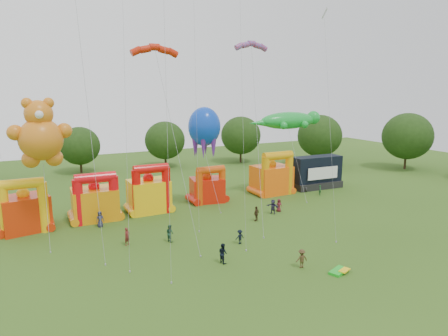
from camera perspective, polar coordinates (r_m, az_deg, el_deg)
name	(u,v)px	position (r m, az deg, el deg)	size (l,w,h in m)	color
ground	(298,305)	(32.52, 10.54, -18.68)	(160.00, 160.00, 0.00)	#2F5217
tree_ring	(283,226)	(29.71, 8.38, -8.27)	(125.54, 127.67, 12.07)	#352314
bouncy_castle_0	(25,211)	(51.27, -26.58, -5.46)	(5.71, 4.91, 6.43)	red
bouncy_castle_1	(95,201)	(52.36, -17.92, -4.56)	(5.53, 4.48, 6.25)	orange
bouncy_castle_2	(149,193)	(53.84, -10.62, -3.59)	(5.18, 4.19, 6.67)	yellow
bouncy_castle_3	(208,188)	(57.81, -2.33, -2.83)	(5.13, 4.39, 5.45)	red
bouncy_castle_4	(273,177)	(62.66, 6.95, -1.33)	(5.76, 4.71, 6.84)	#FF600D
stage_trailer	(317,173)	(67.51, 13.09, -0.64)	(8.49, 3.46, 5.34)	black
teddy_bear_kite	(41,142)	(45.89, -24.65, 3.34)	(6.31, 6.77, 15.36)	orange
gecko_kite	(292,139)	(61.59, 9.72, 4.07)	(12.78, 8.72, 12.80)	green
octopus_kite	(206,138)	(53.94, -2.63, 4.25)	(4.39, 6.19, 13.87)	#0C3BBD
parafoil_kites	(223,134)	(43.87, -0.15, 4.94)	(25.33, 11.47, 30.73)	red
diamond_kites	(209,79)	(40.57, -2.09, 12.61)	(24.08, 16.98, 43.74)	red
folded_kite_bundle	(339,271)	(38.21, 16.15, -13.96)	(2.23, 1.66, 0.31)	green
spectator_0	(100,219)	(49.85, -17.29, -7.00)	(0.94, 0.61, 1.92)	#272841
spectator_1	(127,236)	(43.55, -13.67, -9.48)	(0.70, 0.46, 1.92)	maroon
spectator_2	(170,233)	(43.70, -7.74, -9.20)	(0.91, 0.71, 1.88)	#19402B
spectator_3	(240,237)	(42.76, 2.27, -9.80)	(1.01, 0.58, 1.56)	black
spectator_4	(256,214)	(49.91, 4.66, -6.51)	(1.10, 0.46, 1.88)	#402E19
spectator_5	(273,207)	(52.91, 7.00, -5.50)	(1.79, 0.57, 1.93)	#2D2945
spectator_6	(279,205)	(53.97, 7.85, -5.30)	(0.85, 0.55, 1.73)	maroon
spectator_7	(320,190)	(63.39, 13.57, -3.10)	(0.56, 0.37, 1.55)	#1C4723
spectator_8	(223,253)	(38.32, -0.16, -12.07)	(0.93, 0.73, 1.92)	black
spectator_9	(302,259)	(38.06, 11.03, -12.58)	(1.15, 0.66, 1.77)	#44311B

